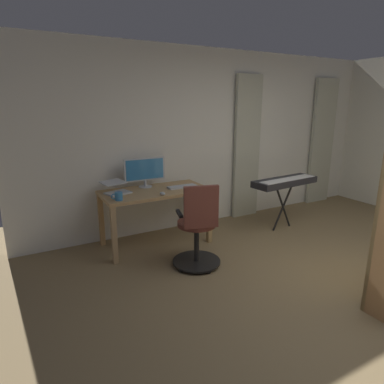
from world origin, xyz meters
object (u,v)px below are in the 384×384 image
at_px(desk, 155,197).
at_px(laptop, 116,189).
at_px(computer_monitor, 145,170).
at_px(computer_mouse, 163,194).
at_px(computer_keyboard, 182,187).
at_px(office_chair, 198,229).
at_px(piano_keyboard, 285,183).
at_px(mug_coffee, 118,196).

distance_m(desk, laptop, 0.52).
relative_size(computer_monitor, laptop, 1.45).
bearing_deg(computer_mouse, laptop, -37.16).
xyz_separation_m(computer_monitor, computer_mouse, (-0.04, 0.48, -0.21)).
bearing_deg(computer_keyboard, office_chair, 75.01).
bearing_deg(office_chair, computer_keyboard, 90.97).
height_order(office_chair, laptop, office_chair).
distance_m(office_chair, computer_monitor, 1.20).
bearing_deg(piano_keyboard, desk, -17.15).
distance_m(office_chair, computer_keyboard, 0.88).
relative_size(laptop, computer_mouse, 3.90).
bearing_deg(computer_mouse, computer_monitor, -85.35).
relative_size(desk, piano_keyboard, 1.26).
xyz_separation_m(laptop, piano_keyboard, (-2.36, 0.50, -0.08)).
distance_m(computer_monitor, piano_keyboard, 2.04).
relative_size(desk, mug_coffee, 10.17).
distance_m(mug_coffee, piano_keyboard, 2.43).
xyz_separation_m(office_chair, computer_monitor, (0.21, -1.07, 0.51)).
relative_size(computer_monitor, computer_keyboard, 1.43).
distance_m(computer_keyboard, computer_mouse, 0.44).
bearing_deg(computer_mouse, office_chair, 105.82).
bearing_deg(office_chair, piano_keyboard, 30.48).
bearing_deg(computer_monitor, mug_coffee, 41.97).
bearing_deg(computer_monitor, computer_mouse, 94.65).
xyz_separation_m(desk, piano_keyboard, (-1.87, 0.40, 0.07)).
bearing_deg(computer_keyboard, computer_mouse, 29.61).
relative_size(office_chair, piano_keyboard, 0.91).
bearing_deg(office_chair, computer_mouse, 121.77).
bearing_deg(laptop, piano_keyboard, 151.75).
height_order(laptop, piano_keyboard, laptop).
bearing_deg(computer_monitor, desk, 102.59).
height_order(desk, office_chair, office_chair).
height_order(computer_keyboard, computer_mouse, computer_mouse).
bearing_deg(computer_mouse, computer_keyboard, -150.39).
bearing_deg(piano_keyboard, laptop, -16.98).
distance_m(office_chair, mug_coffee, 1.00).
height_order(computer_monitor, computer_keyboard, computer_monitor).
relative_size(mug_coffee, piano_keyboard, 0.12).
height_order(desk, mug_coffee, mug_coffee).
height_order(computer_mouse, mug_coffee, mug_coffee).
relative_size(computer_keyboard, laptop, 1.01).
bearing_deg(computer_monitor, piano_keyboard, 161.98).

